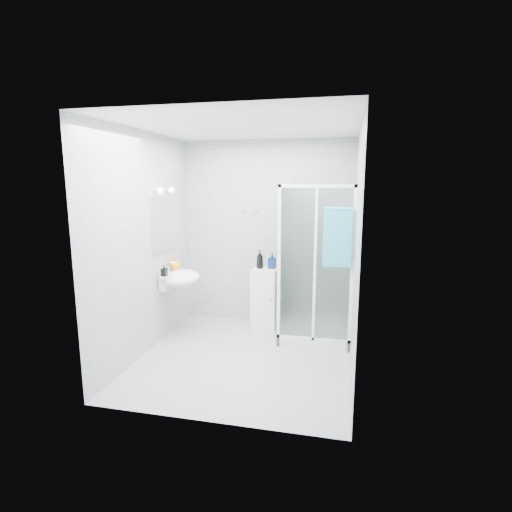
% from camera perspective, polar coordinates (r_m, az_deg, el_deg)
% --- Properties ---
extents(room, '(2.40, 2.60, 2.60)m').
position_cam_1_polar(room, '(4.43, -1.63, 1.13)').
color(room, silver).
rests_on(room, ground).
extents(shower_enclosure, '(0.90, 0.95, 2.00)m').
position_cam_1_polar(shower_enclosure, '(5.26, 7.66, -7.01)').
color(shower_enclosure, white).
rests_on(shower_enclosure, ground).
extents(wall_basin, '(0.46, 0.56, 0.35)m').
position_cam_1_polar(wall_basin, '(5.27, -10.83, -3.14)').
color(wall_basin, white).
rests_on(wall_basin, ground).
extents(mirror, '(0.02, 0.60, 0.70)m').
position_cam_1_polar(mirror, '(5.23, -13.11, 4.51)').
color(mirror, white).
rests_on(mirror, room).
extents(vanity_lights, '(0.10, 0.40, 0.08)m').
position_cam_1_polar(vanity_lights, '(5.19, -12.80, 9.13)').
color(vanity_lights, silver).
rests_on(vanity_lights, room).
extents(wall_hooks, '(0.23, 0.06, 0.03)m').
position_cam_1_polar(wall_hooks, '(5.66, -0.95, 6.44)').
color(wall_hooks, silver).
rests_on(wall_hooks, room).
extents(storage_cabinet, '(0.37, 0.39, 0.85)m').
position_cam_1_polar(storage_cabinet, '(5.60, 1.38, -6.07)').
color(storage_cabinet, white).
rests_on(storage_cabinet, ground).
extents(hand_towel, '(0.32, 0.05, 0.69)m').
position_cam_1_polar(hand_towel, '(4.64, 11.56, 2.83)').
color(hand_towel, teal).
rests_on(hand_towel, shower_enclosure).
extents(shampoo_bottle_a, '(0.11, 0.12, 0.26)m').
position_cam_1_polar(shampoo_bottle_a, '(5.50, 0.56, -0.48)').
color(shampoo_bottle_a, black).
rests_on(shampoo_bottle_a, storage_cabinet).
extents(shampoo_bottle_b, '(0.10, 0.11, 0.21)m').
position_cam_1_polar(shampoo_bottle_b, '(5.50, 2.31, -0.70)').
color(shampoo_bottle_b, '#0C1D4D').
rests_on(shampoo_bottle_b, storage_cabinet).
extents(soap_dispenser_orange, '(0.17, 0.17, 0.18)m').
position_cam_1_polar(soap_dispenser_orange, '(5.42, -11.44, -1.08)').
color(soap_dispenser_orange, orange).
rests_on(soap_dispenser_orange, wall_basin).
extents(soap_dispenser_black, '(0.07, 0.07, 0.14)m').
position_cam_1_polar(soap_dispenser_black, '(5.12, -12.99, -2.03)').
color(soap_dispenser_black, black).
rests_on(soap_dispenser_black, wall_basin).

